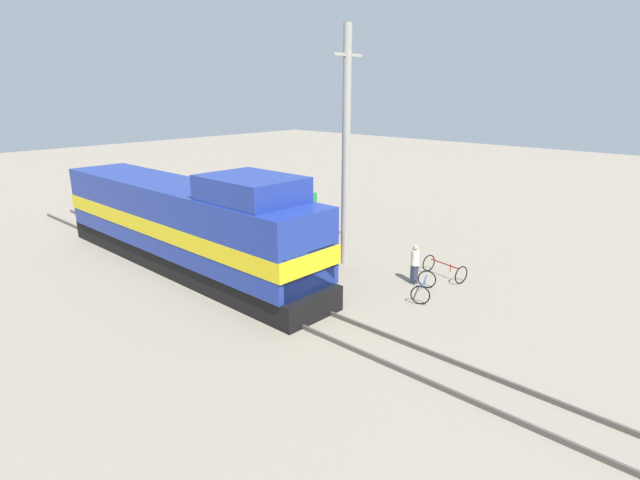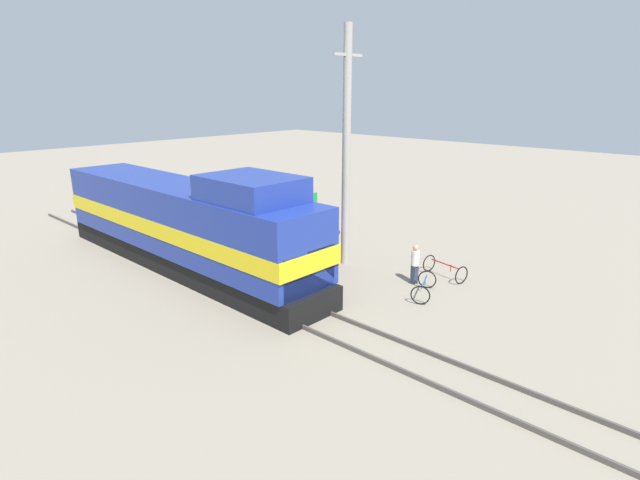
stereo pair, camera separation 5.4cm
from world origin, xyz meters
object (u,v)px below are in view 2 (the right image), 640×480
at_px(vendor_umbrella, 318,227).
at_px(billboard_sign, 305,210).
at_px(locomotive, 187,225).
at_px(person_bystander, 415,263).
at_px(bicycle_spare, 424,287).
at_px(utility_pole, 346,149).
at_px(bicycle, 445,269).

relative_size(vendor_umbrella, billboard_sign, 0.70).
bearing_deg(locomotive, vendor_umbrella, -43.19).
distance_m(person_bystander, bicycle_spare, 1.43).
xyz_separation_m(utility_pole, billboard_sign, (-0.35, 2.28, -3.08)).
height_order(vendor_umbrella, person_bystander, vendor_umbrella).
relative_size(utility_pole, vendor_umbrella, 5.04).
relative_size(billboard_sign, person_bystander, 1.76).
xyz_separation_m(locomotive, bicycle, (6.91, -8.96, -1.65)).
bearing_deg(billboard_sign, utility_pole, -81.39).
height_order(bicycle, bicycle_spare, bicycle).
xyz_separation_m(billboard_sign, person_bystander, (0.36, -6.09, -1.30)).
relative_size(locomotive, billboard_sign, 5.66).
distance_m(utility_pole, bicycle, 6.74).
distance_m(utility_pole, billboard_sign, 3.85).
bearing_deg(bicycle_spare, utility_pole, -33.36).
xyz_separation_m(bicycle, bicycle_spare, (-2.37, -0.43, -0.01)).
xyz_separation_m(person_bystander, bicycle_spare, (-0.87, -1.00, -0.53)).
height_order(billboard_sign, bicycle, billboard_sign).
bearing_deg(locomotive, bicycle_spare, -64.19).
relative_size(utility_pole, bicycle, 5.25).
xyz_separation_m(locomotive, person_bystander, (5.41, -8.38, -1.13)).
bearing_deg(vendor_umbrella, bicycle_spare, -86.81).
relative_size(vendor_umbrella, bicycle, 1.04).
xyz_separation_m(locomotive, utility_pole, (5.40, -4.57, 3.25)).
xyz_separation_m(vendor_umbrella, bicycle_spare, (0.30, -5.41, -1.46)).
xyz_separation_m(person_bystander, bicycle, (1.49, -0.57, -0.52)).
bearing_deg(billboard_sign, vendor_umbrella, -115.94).
distance_m(locomotive, utility_pole, 7.79).
bearing_deg(person_bystander, utility_pole, 90.16).
distance_m(billboard_sign, bicycle, 7.15).
bearing_deg(vendor_umbrella, billboard_sign, 64.06).
bearing_deg(bicycle_spare, locomotive, 2.62).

